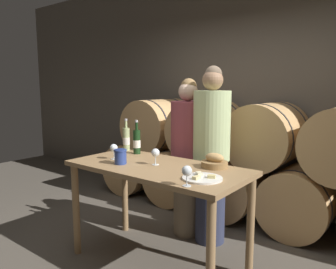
% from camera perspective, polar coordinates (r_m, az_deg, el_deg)
% --- Properties ---
extents(ground_plane, '(10.00, 10.00, 0.00)m').
position_cam_1_polar(ground_plane, '(3.14, -1.82, -21.55)').
color(ground_plane, '#564F44').
extents(stone_wall_back, '(10.00, 0.12, 3.20)m').
position_cam_1_polar(stone_wall_back, '(4.45, 14.98, 8.55)').
color(stone_wall_back, '#60594F').
rests_on(stone_wall_back, ground_plane).
extents(barrel_stack, '(3.91, 0.83, 1.40)m').
position_cam_1_polar(barrel_stack, '(4.06, 11.51, -4.73)').
color(barrel_stack, tan).
rests_on(barrel_stack, ground_plane).
extents(tasting_table, '(1.57, 0.75, 0.90)m').
position_cam_1_polar(tasting_table, '(2.83, -1.89, -7.84)').
color(tasting_table, '#99754C').
rests_on(tasting_table, ground_plane).
extents(person_left, '(0.35, 0.35, 1.65)m').
position_cam_1_polar(person_left, '(3.43, 3.41, -3.95)').
color(person_left, '#756651').
rests_on(person_left, ground_plane).
extents(person_right, '(0.36, 0.36, 1.76)m').
position_cam_1_polar(person_right, '(3.26, 7.54, -3.56)').
color(person_right, '#2D334C').
rests_on(person_right, ground_plane).
extents(wine_bottle_red, '(0.07, 0.07, 0.34)m').
position_cam_1_polar(wine_bottle_red, '(3.27, -5.46, -1.24)').
color(wine_bottle_red, '#193819').
rests_on(wine_bottle_red, tasting_table).
extents(wine_bottle_white, '(0.07, 0.07, 0.33)m').
position_cam_1_polar(wine_bottle_white, '(3.47, -7.28, -0.76)').
color(wine_bottle_white, '#ADBC7F').
rests_on(wine_bottle_white, tasting_table).
extents(blue_crock, '(0.11, 0.11, 0.13)m').
position_cam_1_polar(blue_crock, '(2.87, -8.29, -3.74)').
color(blue_crock, navy).
rests_on(blue_crock, tasting_table).
extents(bread_basket, '(0.22, 0.22, 0.12)m').
position_cam_1_polar(bread_basket, '(2.76, 8.10, -4.77)').
color(bread_basket, olive).
rests_on(bread_basket, tasting_table).
extents(cheese_plate, '(0.29, 0.29, 0.04)m').
position_cam_1_polar(cheese_plate, '(2.41, 6.01, -7.54)').
color(cheese_plate, white).
rests_on(cheese_plate, tasting_table).
extents(wine_glass_far_left, '(0.07, 0.07, 0.14)m').
position_cam_1_polar(wine_glass_far_left, '(3.06, -9.43, -2.39)').
color(wine_glass_far_left, white).
rests_on(wine_glass_far_left, tasting_table).
extents(wine_glass_left, '(0.07, 0.07, 0.14)m').
position_cam_1_polar(wine_glass_left, '(2.80, -2.20, -3.26)').
color(wine_glass_left, white).
rests_on(wine_glass_left, tasting_table).
extents(wine_glass_center, '(0.07, 0.07, 0.14)m').
position_cam_1_polar(wine_glass_center, '(2.22, 3.32, -6.43)').
color(wine_glass_center, white).
rests_on(wine_glass_center, tasting_table).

